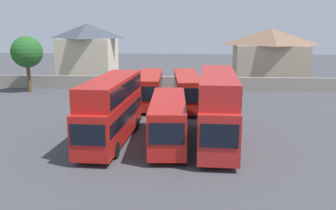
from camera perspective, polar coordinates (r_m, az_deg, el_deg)
The scene contains 10 objects.
ground at distance 45.61m, azimuth 1.30°, elevation 1.23°, with size 140.00×140.00×0.00m, color #424247.
depot_boundary_wall at distance 50.61m, azimuth 1.59°, elevation 3.35°, with size 56.00×0.50×1.80m, color gray.
bus_1 at distance 27.96m, azimuth -8.67°, elevation -0.21°, with size 2.99×11.07×4.83m.
bus_2 at distance 27.39m, azimuth 0.04°, elevation -2.04°, with size 2.97×10.23×3.38m.
bus_3 at distance 27.67m, azimuth 7.59°, elevation 0.11°, with size 3.05×12.15×5.20m.
bus_4 at distance 40.90m, azimuth -2.91°, elevation 2.73°, with size 3.13×11.09×3.42m.
bus_5 at distance 40.36m, azimuth 2.92°, elevation 2.61°, with size 3.42×12.15×3.43m.
house_terrace_left at distance 60.37m, azimuth -12.18°, elevation 7.99°, with size 8.48×8.03×8.90m.
house_terrace_centre at distance 58.95m, azimuth 15.34°, elevation 7.36°, with size 11.05×6.86×8.13m.
tree_left_of_lot at distance 51.79m, azimuth -20.83°, elevation 7.56°, with size 4.03×4.03×7.26m.
Camera 1 is at (2.06, -26.73, 8.65)m, focal length 39.74 mm.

